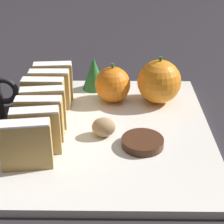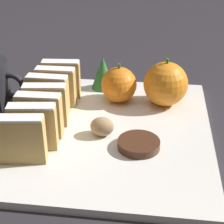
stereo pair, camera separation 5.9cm
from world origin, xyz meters
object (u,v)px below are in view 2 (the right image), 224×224
Objects in this scene: orange_near at (119,85)px; walnut at (102,127)px; chocolate_cookie at (139,144)px; orange_far at (166,84)px.

walnut is (-0.01, -0.12, -0.02)m from orange_near.
walnut is 0.07m from chocolate_cookie.
walnut reaches higher than chocolate_cookie.
orange_far reaches higher than walnut.
chocolate_cookie is at bearing -72.96° from orange_near.
orange_near is 0.12m from walnut.
chocolate_cookie is (0.06, -0.03, -0.01)m from walnut.
walnut is at bearing -129.03° from orange_far.
orange_near reaches higher than walnut.
orange_near is at bearing 107.04° from chocolate_cookie.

